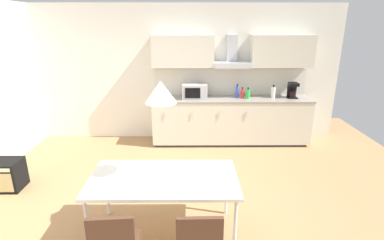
{
  "coord_description": "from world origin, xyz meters",
  "views": [
    {
      "loc": [
        0.32,
        -3.48,
        2.34
      ],
      "look_at": [
        0.35,
        0.57,
        1.0
      ],
      "focal_mm": 28.0,
      "sensor_mm": 36.0,
      "label": 1
    }
  ],
  "objects": [
    {
      "name": "kitchen_counter",
      "position": [
        1.13,
        2.18,
        0.46
      ],
      "size": [
        3.08,
        0.64,
        0.92
      ],
      "color": "#333333",
      "rests_on": "ground_plane"
    },
    {
      "name": "bottle_green",
      "position": [
        1.44,
        2.15,
        1.01
      ],
      "size": [
        0.08,
        0.08,
        0.21
      ],
      "color": "green",
      "rests_on": "kitchen_counter"
    },
    {
      "name": "wall_back",
      "position": [
        0.0,
        2.54,
        1.34
      ],
      "size": [
        6.59,
        0.1,
        2.67
      ],
      "primitive_type": "cube",
      "color": "silver",
      "rests_on": "ground_plane"
    },
    {
      "name": "bottle_white",
      "position": [
        1.94,
        2.2,
        1.03
      ],
      "size": [
        0.08,
        0.08,
        0.26
      ],
      "color": "white",
      "rests_on": "kitchen_counter"
    },
    {
      "name": "bottle_red",
      "position": [
        1.33,
        2.18,
        1.01
      ],
      "size": [
        0.07,
        0.07,
        0.22
      ],
      "color": "red",
      "rests_on": "kitchen_counter"
    },
    {
      "name": "coffee_maker",
      "position": [
        2.31,
        2.21,
        1.07
      ],
      "size": [
        0.18,
        0.19,
        0.3
      ],
      "color": "black",
      "rests_on": "kitchen_counter"
    },
    {
      "name": "guitar_amp",
      "position": [
        -2.4,
        0.42,
        0.22
      ],
      "size": [
        0.52,
        0.37,
        0.44
      ],
      "color": "black",
      "rests_on": "ground_plane"
    },
    {
      "name": "backsplash_tile",
      "position": [
        1.13,
        2.48,
        1.18
      ],
      "size": [
        3.06,
        0.02,
        0.52
      ],
      "primitive_type": "cube",
      "color": "silver",
      "rests_on": "kitchen_counter"
    },
    {
      "name": "microwave",
      "position": [
        0.41,
        2.18,
        1.06
      ],
      "size": [
        0.48,
        0.35,
        0.28
      ],
      "color": "#ADADB2",
      "rests_on": "kitchen_counter"
    },
    {
      "name": "ground_plane",
      "position": [
        0.0,
        0.0,
        -0.01
      ],
      "size": [
        8.24,
        7.46,
        0.02
      ],
      "primitive_type": "cube",
      "color": "#9E754C"
    },
    {
      "name": "upper_wall_cabinets",
      "position": [
        1.13,
        2.32,
        1.79
      ],
      "size": [
        3.06,
        0.4,
        0.6
      ],
      "color": "beige"
    },
    {
      "name": "dining_table",
      "position": [
        0.03,
        -0.58,
        0.68
      ],
      "size": [
        1.61,
        0.85,
        0.72
      ],
      "color": "silver",
      "rests_on": "ground_plane"
    },
    {
      "name": "pendant_lamp",
      "position": [
        0.03,
        -0.58,
        1.68
      ],
      "size": [
        0.32,
        0.32,
        0.22
      ],
      "primitive_type": "cone",
      "color": "silver"
    },
    {
      "name": "bottle_blue",
      "position": [
        1.24,
        2.21,
        1.03
      ],
      "size": [
        0.06,
        0.06,
        0.27
      ],
      "color": "blue",
      "rests_on": "kitchen_counter"
    }
  ]
}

